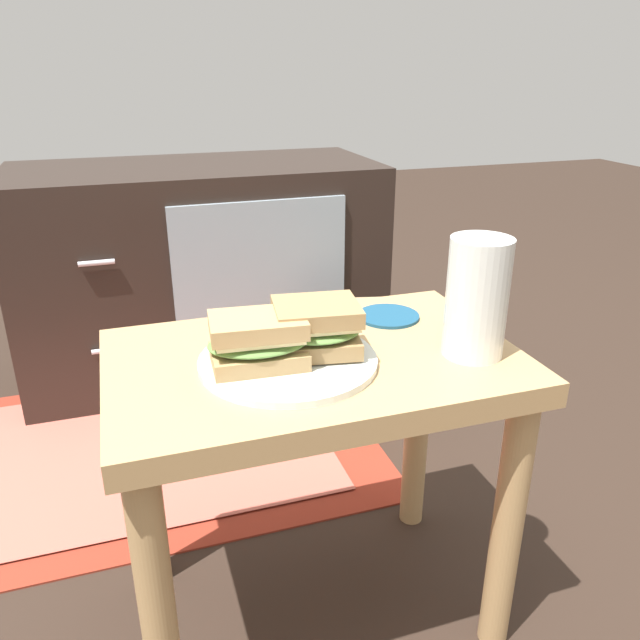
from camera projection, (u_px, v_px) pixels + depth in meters
ground_plane at (315, 604)px, 1.04m from camera, size 8.00×8.00×0.00m
side_table at (314, 411)px, 0.90m from camera, size 0.56×0.36×0.46m
tv_cabinet at (202, 270)px, 1.75m from camera, size 0.96×0.46×0.58m
area_rug at (98, 456)px, 1.42m from camera, size 1.25×0.72×0.01m
plate at (288, 361)px, 0.83m from camera, size 0.24×0.24×0.01m
sandwich_front at (258, 341)px, 0.80m from camera, size 0.13×0.10×0.07m
sandwich_back at (316, 327)px, 0.83m from camera, size 0.13×0.12×0.07m
beer_glass at (477, 300)px, 0.84m from camera, size 0.08×0.08×0.16m
coaster at (388, 316)px, 0.98m from camera, size 0.10×0.10×0.01m
paper_bag at (358, 368)px, 1.50m from camera, size 0.22×0.16×0.31m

